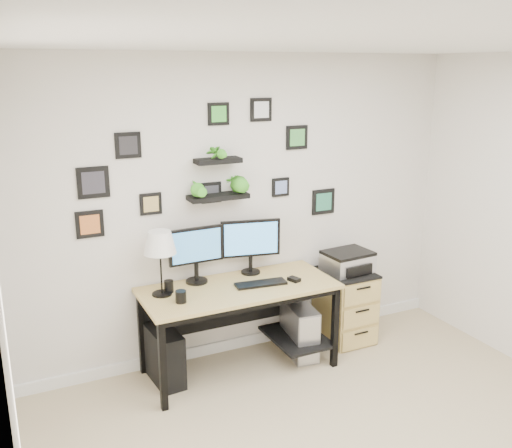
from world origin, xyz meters
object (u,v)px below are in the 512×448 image
pc_tower_grey (300,330)px  file_cabinet (345,305)px  table_lamp (160,244)px  printer (348,261)px  mug (181,297)px  monitor_left (196,251)px  desk (241,298)px  monitor_right (251,242)px  pc_tower_black (164,356)px

pc_tower_grey → file_cabinet: bearing=8.8°
table_lamp → printer: (1.75, -0.01, -0.40)m
mug → printer: 1.67m
monitor_left → mug: size_ratio=5.03×
monitor_left → file_cabinet: 1.57m
mug → printer: bearing=6.9°
desk → table_lamp: bearing=174.1°
monitor_right → file_cabinet: (0.91, -0.15, -0.70)m
desk → pc_tower_grey: bearing=-2.6°
file_cabinet → printer: size_ratio=1.53×
monitor_left → mug: bearing=-126.5°
monitor_right → monitor_left: bearing=-179.3°
desk → pc_tower_grey: size_ratio=3.27×
table_lamp → pc_tower_black: table_lamp is taller
file_cabinet → monitor_right: bearing=170.9°
file_cabinet → printer: bearing=-0.1°
monitor_right → pc_tower_black: (-0.84, -0.15, -0.81)m
monitor_left → pc_tower_black: 0.89m
mug → file_cabinet: 1.73m
desk → monitor_left: monitor_left is taller
desk → pc_tower_black: (-0.66, 0.05, -0.40)m
monitor_left → pc_tower_black: bearing=-157.6°
desk → table_lamp: table_lamp is taller
monitor_right → table_lamp: bearing=-170.7°
monitor_right → mug: (-0.75, -0.35, -0.24)m
desk → mug: (-0.57, -0.14, 0.17)m
desk → monitor_right: size_ratio=3.14×
file_cabinet → pc_tower_grey: bearing=-171.2°
monitor_right → printer: bearing=-9.1°
mug → printer: (1.66, 0.20, -0.03)m
pc_tower_grey → table_lamp: bearing=175.6°
desk → monitor_right: (0.18, 0.20, 0.41)m
printer → pc_tower_black: bearing=-179.9°
monitor_left → pc_tower_grey: size_ratio=0.97×
desk → file_cabinet: (1.09, 0.06, -0.29)m
table_lamp → mug: size_ratio=5.52×
pc_tower_grey → printer: printer is taller
desk → file_cabinet: desk is taller
pc_tower_black → file_cabinet: 1.75m
desk → table_lamp: size_ratio=3.08×
mug → file_cabinet: size_ratio=0.14×
table_lamp → pc_tower_black: 0.94m
monitor_right → pc_tower_grey: monitor_right is taller
monitor_right → mug: monitor_right is taller
file_cabinet → mug: bearing=-173.0°
pc_tower_black → file_cabinet: file_cabinet is taller
pc_tower_black → table_lamp: bearing=49.9°
desk → table_lamp: 0.85m
pc_tower_grey → monitor_left: bearing=165.6°
monitor_left → monitor_right: size_ratio=0.93×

